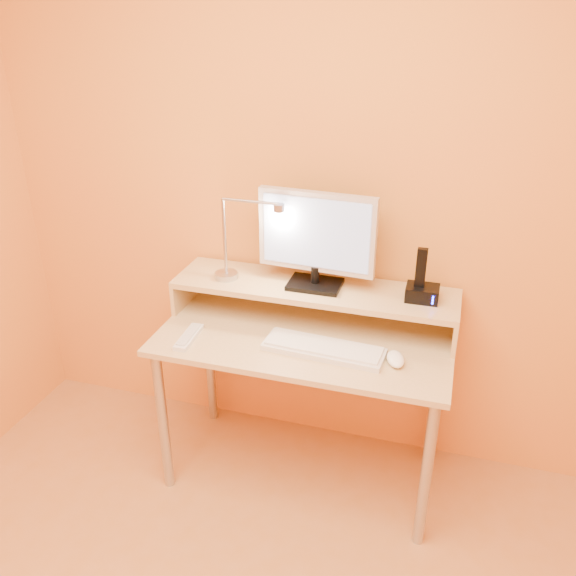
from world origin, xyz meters
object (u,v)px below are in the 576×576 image
(keyboard, at_px, (324,349))
(mouse, at_px, (396,359))
(phone_dock, at_px, (422,293))
(remote_control, at_px, (189,337))
(monitor_panel, at_px, (317,232))
(lamp_base, at_px, (227,275))

(keyboard, distance_m, mouse, 0.28)
(phone_dock, distance_m, keyboard, 0.46)
(phone_dock, bearing_deg, keyboard, -145.10)
(phone_dock, xyz_separation_m, remote_control, (-0.89, -0.31, -0.18))
(keyboard, relative_size, mouse, 4.16)
(mouse, bearing_deg, phone_dock, 59.33)
(phone_dock, bearing_deg, remote_control, -161.60)
(keyboard, bearing_deg, phone_dock, 39.31)
(mouse, relative_size, remote_control, 0.57)
(remote_control, bearing_deg, phone_dock, 16.37)
(keyboard, bearing_deg, mouse, 3.46)
(monitor_panel, distance_m, mouse, 0.59)
(monitor_panel, relative_size, phone_dock, 3.77)
(keyboard, xyz_separation_m, remote_control, (-0.55, -0.06, -0.00))
(monitor_panel, bearing_deg, keyboard, -64.55)
(keyboard, height_order, remote_control, keyboard)
(monitor_panel, distance_m, keyboard, 0.47)
(mouse, xyz_separation_m, remote_control, (-0.83, -0.06, -0.01))
(phone_dock, relative_size, mouse, 1.13)
(keyboard, bearing_deg, monitor_panel, 115.51)
(phone_dock, xyz_separation_m, mouse, (-0.06, -0.24, -0.17))
(lamp_base, xyz_separation_m, keyboard, (0.49, -0.21, -0.16))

